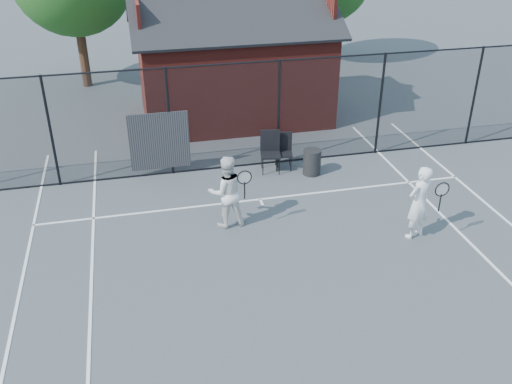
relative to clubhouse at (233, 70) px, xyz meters
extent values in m
plane|color=#484F53|center=(-0.50, -9.00, -1.61)|extent=(80.00, 80.00, 0.00)
cube|color=white|center=(-0.50, -6.00, -1.60)|extent=(11.00, 0.06, 0.01)
cube|color=white|center=(-4.61, -11.00, -1.60)|extent=(0.06, 18.00, 0.01)
cube|color=white|center=(-0.50, -6.15, -1.60)|extent=(0.06, 0.30, 0.01)
cylinder|color=black|center=(-5.50, -4.00, -0.11)|extent=(0.07, 0.07, 3.00)
cylinder|color=black|center=(-2.50, -4.00, -0.11)|extent=(0.07, 0.07, 3.00)
cylinder|color=black|center=(0.50, -4.00, -0.11)|extent=(0.07, 0.07, 3.00)
cylinder|color=black|center=(3.50, -4.00, -0.11)|extent=(0.07, 0.07, 3.00)
cylinder|color=black|center=(6.50, -4.00, -0.11)|extent=(0.07, 0.07, 3.00)
cylinder|color=black|center=(-0.50, -4.00, 1.36)|extent=(22.00, 0.04, 0.04)
cylinder|color=black|center=(-0.50, -4.00, -1.58)|extent=(22.00, 0.04, 0.04)
cube|color=black|center=(-0.50, -4.00, -0.11)|extent=(22.00, 3.00, 0.01)
cube|color=black|center=(-2.80, -4.02, -0.61)|extent=(1.60, 0.04, 1.60)
cube|color=maroon|center=(0.00, 0.00, -0.11)|extent=(6.00, 4.00, 3.00)
cube|color=black|center=(0.00, -1.00, 1.92)|extent=(6.50, 2.36, 1.32)
cube|color=black|center=(0.00, 1.00, 1.92)|extent=(6.50, 2.36, 1.32)
cube|color=maroon|center=(-2.95, 0.00, 1.92)|extent=(0.10, 2.80, 1.06)
cube|color=maroon|center=(2.95, 0.00, 1.92)|extent=(0.10, 2.80, 1.06)
cylinder|color=#382016|center=(-5.00, 4.50, -0.35)|extent=(0.36, 0.36, 2.52)
cylinder|color=#382016|center=(5.00, 5.50, -0.49)|extent=(0.36, 0.36, 2.23)
imported|color=white|center=(2.52, -8.44, -0.73)|extent=(0.75, 0.62, 1.75)
torus|color=black|center=(2.81, -8.79, -0.25)|extent=(0.34, 0.03, 0.34)
cylinder|color=black|center=(2.81, -8.79, -0.58)|extent=(0.03, 0.03, 0.42)
imported|color=white|center=(-1.53, -6.98, -0.73)|extent=(0.88, 0.71, 1.75)
torus|color=black|center=(-1.18, -7.33, -0.23)|extent=(0.34, 0.03, 0.34)
cylinder|color=black|center=(-1.18, -7.33, -0.56)|extent=(0.03, 0.03, 0.42)
cube|color=black|center=(0.55, -4.40, -1.11)|extent=(0.57, 0.59, 1.00)
cube|color=black|center=(0.15, -4.50, -1.05)|extent=(0.63, 0.64, 1.12)
cylinder|color=#262626|center=(1.22, -4.90, -1.25)|extent=(0.54, 0.54, 0.71)
camera|label=1|loc=(-3.46, -18.26, 5.49)|focal=40.00mm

